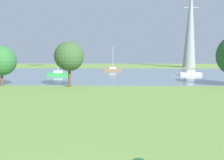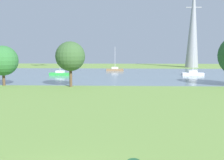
{
  "view_description": "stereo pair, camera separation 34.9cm",
  "coord_description": "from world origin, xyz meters",
  "px_view_note": "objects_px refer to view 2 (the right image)",
  "views": [
    {
      "loc": [
        2.39,
        -8.69,
        5.44
      ],
      "look_at": [
        1.75,
        16.86,
        2.47
      ],
      "focal_mm": 39.36,
      "sensor_mm": 36.0,
      "label": 1
    },
    {
      "loc": [
        2.74,
        -8.68,
        5.44
      ],
      "look_at": [
        1.75,
        16.86,
        2.47
      ],
      "focal_mm": 39.36,
      "sensor_mm": 36.0,
      "label": 2
    }
  ],
  "objects_px": {
    "sailboat_green": "(60,73)",
    "tree_east_near": "(70,56)",
    "sailboat_white": "(193,73)",
    "sailboat_brown": "(115,69)",
    "electricity_pylon": "(193,25)",
    "tree_west_near": "(3,61)"
  },
  "relations": [
    {
      "from": "sailboat_green",
      "to": "tree_east_near",
      "type": "relative_size",
      "value": 0.86
    },
    {
      "from": "sailboat_brown",
      "to": "tree_west_near",
      "type": "xyz_separation_m",
      "value": [
        -17.08,
        -30.29,
        3.53
      ]
    },
    {
      "from": "sailboat_white",
      "to": "tree_west_near",
      "type": "height_order",
      "value": "sailboat_white"
    },
    {
      "from": "tree_west_near",
      "to": "electricity_pylon",
      "type": "bearing_deg",
      "value": 47.63
    },
    {
      "from": "sailboat_green",
      "to": "tree_east_near",
      "type": "height_order",
      "value": "tree_east_near"
    },
    {
      "from": "sailboat_brown",
      "to": "electricity_pylon",
      "type": "xyz_separation_m",
      "value": [
        26.04,
        16.98,
        14.06
      ]
    },
    {
      "from": "sailboat_green",
      "to": "electricity_pylon",
      "type": "bearing_deg",
      "value": 38.47
    },
    {
      "from": "sailboat_white",
      "to": "sailboat_brown",
      "type": "bearing_deg",
      "value": 145.96
    },
    {
      "from": "sailboat_brown",
      "to": "tree_west_near",
      "type": "distance_m",
      "value": 34.96
    },
    {
      "from": "sailboat_white",
      "to": "electricity_pylon",
      "type": "xyz_separation_m",
      "value": [
        7.92,
        29.22,
        14.06
      ]
    },
    {
      "from": "sailboat_white",
      "to": "electricity_pylon",
      "type": "distance_m",
      "value": 33.38
    },
    {
      "from": "tree_west_near",
      "to": "sailboat_white",
      "type": "bearing_deg",
      "value": 27.15
    },
    {
      "from": "sailboat_white",
      "to": "sailboat_green",
      "type": "distance_m",
      "value": 30.34
    },
    {
      "from": "electricity_pylon",
      "to": "tree_east_near",
      "type": "bearing_deg",
      "value": -123.63
    },
    {
      "from": "sailboat_brown",
      "to": "sailboat_green",
      "type": "bearing_deg",
      "value": -132.3
    },
    {
      "from": "tree_west_near",
      "to": "sailboat_brown",
      "type": "bearing_deg",
      "value": 60.59
    },
    {
      "from": "tree_east_near",
      "to": "electricity_pylon",
      "type": "distance_m",
      "value": 58.74
    },
    {
      "from": "tree_west_near",
      "to": "electricity_pylon",
      "type": "xyz_separation_m",
      "value": [
        43.12,
        47.28,
        10.53
      ]
    },
    {
      "from": "tree_west_near",
      "to": "tree_east_near",
      "type": "relative_size",
      "value": 0.91
    },
    {
      "from": "sailboat_green",
      "to": "tree_east_near",
      "type": "distance_m",
      "value": 19.34
    },
    {
      "from": "sailboat_white",
      "to": "sailboat_brown",
      "type": "xyz_separation_m",
      "value": [
        -18.12,
        12.24,
        0.0
      ]
    },
    {
      "from": "tree_east_near",
      "to": "tree_west_near",
      "type": "bearing_deg",
      "value": 175.1
    }
  ]
}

